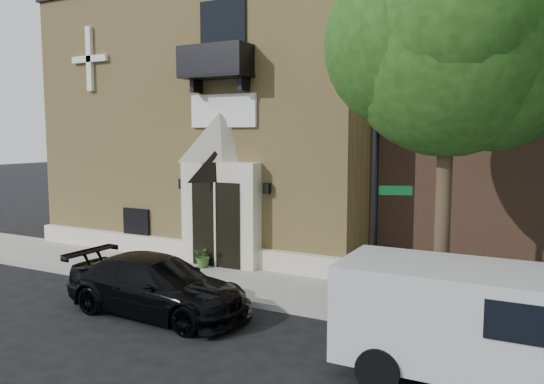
# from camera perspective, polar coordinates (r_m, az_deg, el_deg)

# --- Properties ---
(ground) EXTENTS (120.00, 120.00, 0.00)m
(ground) POSITION_cam_1_polar(r_m,az_deg,el_deg) (14.04, -8.24, -11.19)
(ground) COLOR black
(ground) RESTS_ON ground
(sidewalk) EXTENTS (42.00, 3.00, 0.15)m
(sidewalk) POSITION_cam_1_polar(r_m,az_deg,el_deg) (14.71, -1.55, -10.01)
(sidewalk) COLOR gray
(sidewalk) RESTS_ON ground
(church) EXTENTS (12.20, 11.01, 9.30)m
(church) POSITION_cam_1_polar(r_m,az_deg,el_deg) (21.71, -2.44, 7.41)
(church) COLOR tan
(church) RESTS_ON ground
(street_tree_left) EXTENTS (4.97, 4.38, 7.77)m
(street_tree_left) POSITION_cam_1_polar(r_m,az_deg,el_deg) (11.44, 18.51, 14.35)
(street_tree_left) COLOR #38281C
(street_tree_left) RESTS_ON sidewalk
(black_sedan) EXTENTS (4.71, 2.01, 1.35)m
(black_sedan) POSITION_cam_1_polar(r_m,az_deg,el_deg) (12.82, -12.24, -9.81)
(black_sedan) COLOR black
(black_sedan) RESTS_ON ground
(cargo_van) EXTENTS (4.95, 2.13, 2.00)m
(cargo_van) POSITION_cam_1_polar(r_m,az_deg,el_deg) (9.58, 23.43, -12.97)
(cargo_van) COLOR #BBBEC0
(cargo_van) RESTS_ON ground
(street_sign) EXTENTS (1.05, 0.83, 5.47)m
(street_sign) POSITION_cam_1_polar(r_m,az_deg,el_deg) (11.78, 11.10, -0.14)
(street_sign) COLOR black
(street_sign) RESTS_ON sidewalk
(fire_hydrant) EXTENTS (0.44, 0.35, 0.78)m
(fire_hydrant) POSITION_cam_1_polar(r_m,az_deg,el_deg) (12.18, 15.94, -11.48)
(fire_hydrant) COLOR #BD0213
(fire_hydrant) RESTS_ON sidewalk
(dumpster) EXTENTS (1.90, 1.18, 1.19)m
(dumpster) POSITION_cam_1_polar(r_m,az_deg,el_deg) (12.20, 20.78, -10.55)
(dumpster) COLOR #0D321B
(dumpster) RESTS_ON sidewalk
(planter) EXTENTS (0.71, 0.64, 0.72)m
(planter) POSITION_cam_1_polar(r_m,az_deg,el_deg) (16.36, -7.34, -6.81)
(planter) COLOR #365F27
(planter) RESTS_ON sidewalk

